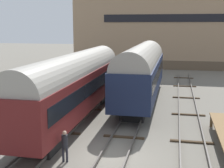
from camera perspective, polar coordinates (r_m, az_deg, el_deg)
ground_plane at (r=17.26m, az=0.50°, el=-13.21°), size 200.00×200.00×0.00m
track_left at (r=18.40m, az=-12.62°, el=-11.44°), size 2.60×60.00×0.26m
track_middle at (r=17.20m, az=0.50°, el=-12.78°), size 2.60×60.00×0.26m
track_right at (r=16.97m, az=14.85°, el=-13.49°), size 2.60×60.00×0.26m
train_car_navy at (r=28.79m, az=5.45°, el=2.62°), size 3.12×16.78×5.29m
train_car_maroon at (r=23.03m, az=-6.81°, el=0.30°), size 2.86×18.16×5.02m
person_worker at (r=16.48m, az=-8.63°, el=-10.68°), size 0.32×0.32×1.69m
warehouse_building at (r=55.97m, az=12.62°, el=10.80°), size 35.52×11.15×14.78m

